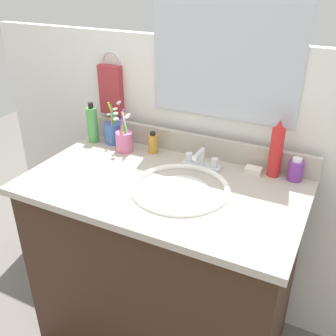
{
  "coord_description": "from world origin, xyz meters",
  "views": [
    {
      "loc": [
        0.58,
        -1.11,
        1.55
      ],
      "look_at": [
        0.02,
        0.0,
        0.9
      ],
      "focal_mm": 41.43,
      "sensor_mm": 36.0,
      "label": 1
    }
  ],
  "objects_px": {
    "bottle_oil_amber": "(153,143)",
    "cup_blue_plastic": "(113,132)",
    "cup_pink": "(124,140)",
    "bottle_cream_purple": "(296,170)",
    "bottle_toner_green": "(92,124)",
    "faucet": "(201,161)",
    "bottle_spray_red": "(276,151)",
    "soap_bar": "(253,170)",
    "hand_towel": "(111,90)"
  },
  "relations": [
    {
      "from": "bottle_spray_red",
      "to": "bottle_oil_amber",
      "type": "xyz_separation_m",
      "value": [
        -0.51,
        -0.03,
        -0.06
      ]
    },
    {
      "from": "cup_pink",
      "to": "soap_bar",
      "type": "bearing_deg",
      "value": 5.24
    },
    {
      "from": "faucet",
      "to": "bottle_cream_purple",
      "type": "height_order",
      "value": "bottle_cream_purple"
    },
    {
      "from": "bottle_toner_green",
      "to": "soap_bar",
      "type": "height_order",
      "value": "bottle_toner_green"
    },
    {
      "from": "bottle_spray_red",
      "to": "soap_bar",
      "type": "xyz_separation_m",
      "value": [
        -0.07,
        -0.02,
        -0.09
      ]
    },
    {
      "from": "hand_towel",
      "to": "soap_bar",
      "type": "distance_m",
      "value": 0.73
    },
    {
      "from": "bottle_cream_purple",
      "to": "bottle_toner_green",
      "type": "xyz_separation_m",
      "value": [
        -0.89,
        -0.05,
        0.04
      ]
    },
    {
      "from": "bottle_cream_purple",
      "to": "soap_bar",
      "type": "distance_m",
      "value": 0.16
    },
    {
      "from": "bottle_oil_amber",
      "to": "cup_blue_plastic",
      "type": "distance_m",
      "value": 0.21
    },
    {
      "from": "hand_towel",
      "to": "bottle_cream_purple",
      "type": "distance_m",
      "value": 0.87
    },
    {
      "from": "bottle_cream_purple",
      "to": "bottle_spray_red",
      "type": "height_order",
      "value": "bottle_spray_red"
    },
    {
      "from": "hand_towel",
      "to": "bottle_cream_purple",
      "type": "relative_size",
      "value": 2.43
    },
    {
      "from": "bottle_spray_red",
      "to": "cup_blue_plastic",
      "type": "distance_m",
      "value": 0.73
    },
    {
      "from": "faucet",
      "to": "bottle_toner_green",
      "type": "distance_m",
      "value": 0.54
    },
    {
      "from": "faucet",
      "to": "soap_bar",
      "type": "distance_m",
      "value": 0.21
    },
    {
      "from": "bottle_spray_red",
      "to": "cup_pink",
      "type": "height_order",
      "value": "bottle_spray_red"
    },
    {
      "from": "cup_pink",
      "to": "cup_blue_plastic",
      "type": "bearing_deg",
      "value": 149.44
    },
    {
      "from": "cup_pink",
      "to": "bottle_toner_green",
      "type": "bearing_deg",
      "value": 172.52
    },
    {
      "from": "bottle_toner_green",
      "to": "soap_bar",
      "type": "xyz_separation_m",
      "value": [
        0.74,
        0.03,
        -0.07
      ]
    },
    {
      "from": "bottle_toner_green",
      "to": "cup_blue_plastic",
      "type": "height_order",
      "value": "cup_blue_plastic"
    },
    {
      "from": "faucet",
      "to": "bottle_toner_green",
      "type": "height_order",
      "value": "bottle_toner_green"
    },
    {
      "from": "faucet",
      "to": "bottle_cream_purple",
      "type": "relative_size",
      "value": 1.77
    },
    {
      "from": "bottle_cream_purple",
      "to": "soap_bar",
      "type": "xyz_separation_m",
      "value": [
        -0.15,
        -0.02,
        -0.03
      ]
    },
    {
      "from": "bottle_spray_red",
      "to": "bottle_cream_purple",
      "type": "bearing_deg",
      "value": 0.42
    },
    {
      "from": "cup_pink",
      "to": "soap_bar",
      "type": "relative_size",
      "value": 2.97
    },
    {
      "from": "hand_towel",
      "to": "bottle_oil_amber",
      "type": "xyz_separation_m",
      "value": [
        0.26,
        -0.09,
        -0.18
      ]
    },
    {
      "from": "faucet",
      "to": "bottle_oil_amber",
      "type": "distance_m",
      "value": 0.24
    },
    {
      "from": "bottle_toner_green",
      "to": "faucet",
      "type": "bearing_deg",
      "value": -1.94
    },
    {
      "from": "cup_blue_plastic",
      "to": "soap_bar",
      "type": "height_order",
      "value": "cup_blue_plastic"
    },
    {
      "from": "bottle_cream_purple",
      "to": "bottle_spray_red",
      "type": "distance_m",
      "value": 0.1
    },
    {
      "from": "bottle_oil_amber",
      "to": "cup_pink",
      "type": "xyz_separation_m",
      "value": [
        -0.12,
        -0.04,
        0.01
      ]
    },
    {
      "from": "bottle_cream_purple",
      "to": "cup_pink",
      "type": "relative_size",
      "value": 0.48
    },
    {
      "from": "faucet",
      "to": "bottle_toner_green",
      "type": "bearing_deg",
      "value": 178.06
    },
    {
      "from": "cup_pink",
      "to": "bottle_cream_purple",
      "type": "bearing_deg",
      "value": 5.63
    },
    {
      "from": "faucet",
      "to": "bottle_oil_amber",
      "type": "bearing_deg",
      "value": 171.3
    },
    {
      "from": "bottle_spray_red",
      "to": "bottle_toner_green",
      "type": "relative_size",
      "value": 1.22
    },
    {
      "from": "bottle_toner_green",
      "to": "bottle_cream_purple",
      "type": "bearing_deg",
      "value": 2.97
    },
    {
      "from": "bottle_spray_red",
      "to": "cup_blue_plastic",
      "type": "relative_size",
      "value": 1.16
    },
    {
      "from": "faucet",
      "to": "cup_pink",
      "type": "bearing_deg",
      "value": -179.11
    },
    {
      "from": "bottle_cream_purple",
      "to": "bottle_oil_amber",
      "type": "xyz_separation_m",
      "value": [
        -0.59,
        -0.03,
        0.0
      ]
    },
    {
      "from": "faucet",
      "to": "bottle_cream_purple",
      "type": "bearing_deg",
      "value": 10.3
    },
    {
      "from": "bottle_cream_purple",
      "to": "soap_bar",
      "type": "relative_size",
      "value": 1.41
    },
    {
      "from": "bottle_toner_green",
      "to": "cup_blue_plastic",
      "type": "relative_size",
      "value": 0.95
    },
    {
      "from": "bottle_toner_green",
      "to": "cup_pink",
      "type": "bearing_deg",
      "value": -7.48
    },
    {
      "from": "bottle_spray_red",
      "to": "soap_bar",
      "type": "relative_size",
      "value": 3.53
    },
    {
      "from": "faucet",
      "to": "bottle_toner_green",
      "type": "relative_size",
      "value": 0.87
    },
    {
      "from": "bottle_toner_green",
      "to": "soap_bar",
      "type": "bearing_deg",
      "value": 2.12
    },
    {
      "from": "faucet",
      "to": "bottle_toner_green",
      "type": "xyz_separation_m",
      "value": [
        -0.54,
        0.02,
        0.06
      ]
    },
    {
      "from": "bottle_oil_amber",
      "to": "cup_blue_plastic",
      "type": "bearing_deg",
      "value": 176.37
    },
    {
      "from": "bottle_oil_amber",
      "to": "cup_pink",
      "type": "distance_m",
      "value": 0.13
    }
  ]
}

